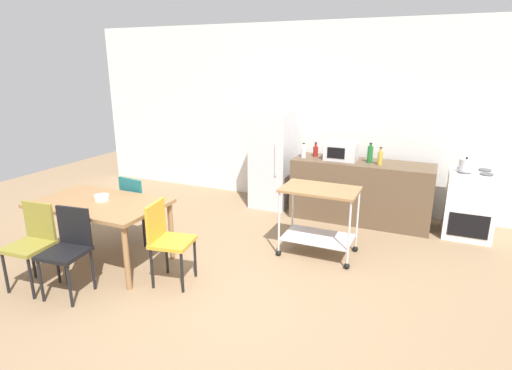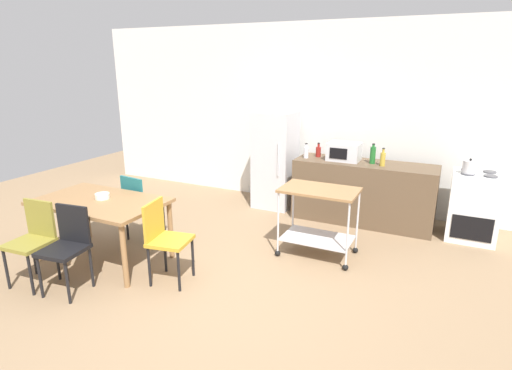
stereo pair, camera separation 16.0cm
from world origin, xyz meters
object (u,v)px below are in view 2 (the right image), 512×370
object	(u,v)px
chair_olive	(33,237)
chair_mustard	(164,236)
chair_black	(67,243)
fruit_bowl	(102,196)
bottle_soda	(306,152)
bottle_sparkling_water	(318,151)
microwave	(344,152)
kettle	(470,167)
bottle_vinegar	(373,155)
stove_oven	(474,206)
refrigerator	(275,160)
bottle_sesame_oil	(383,159)
kitchen_cart	(319,211)
dining_table	(100,207)
chair_teal	(140,203)

from	to	relation	value
chair_olive	chair_mustard	xyz separation A→B (m)	(1.23, 0.62, 0.00)
chair_mustard	chair_black	size ratio (longest dim) A/B	1.00
fruit_bowl	chair_mustard	bearing A→B (deg)	-8.04
chair_black	bottle_soda	distance (m)	3.51
chair_black	fruit_bowl	distance (m)	0.80
chair_olive	bottle_sparkling_water	distance (m)	3.96
chair_olive	microwave	world-z (taller)	microwave
chair_black	kettle	xyz separation A→B (m)	(3.64, 3.17, 0.48)
bottle_soda	bottle_vinegar	distance (m)	0.97
bottle_vinegar	chair_black	bearing A→B (deg)	-126.52
chair_black	chair_olive	bearing A→B (deg)	178.07
chair_black	bottle_vinegar	distance (m)	4.07
stove_oven	microwave	xyz separation A→B (m)	(-1.77, -0.01, 0.58)
refrigerator	fruit_bowl	distance (m)	2.84
chair_black	bottle_sesame_oil	xyz separation A→B (m)	(2.56, 3.16, 0.48)
kitchen_cart	kettle	distance (m)	2.08
chair_mustard	bottle_sparkling_water	xyz separation A→B (m)	(0.80, 2.75, 0.47)
kitchen_cart	bottle_soda	distance (m)	1.48
kitchen_cart	bottle_sesame_oil	xyz separation A→B (m)	(0.50, 1.27, 0.43)
bottle_soda	kettle	size ratio (longest dim) A/B	0.93
chair_olive	kitchen_cart	xyz separation A→B (m)	(2.51, 1.93, 0.05)
dining_table	bottle_sesame_oil	xyz separation A→B (m)	(2.76, 2.49, 0.33)
chair_mustard	stove_oven	distance (m)	4.02
chair_teal	bottle_sparkling_water	distance (m)	2.72
chair_black	stove_oven	size ratio (longest dim) A/B	0.97
chair_olive	chair_mustard	world-z (taller)	same
stove_oven	bottle_sparkling_water	distance (m)	2.24
dining_table	refrigerator	bearing A→B (deg)	68.46
stove_oven	fruit_bowl	distance (m)	4.73
bottle_vinegar	fruit_bowl	distance (m)	3.64
microwave	kitchen_cart	bearing A→B (deg)	-87.13
bottle_sparkling_water	kettle	distance (m)	2.06
chair_olive	microwave	xyz separation A→B (m)	(2.44, 3.31, 0.51)
chair_teal	microwave	size ratio (longest dim) A/B	1.93
chair_black	bottle_soda	bearing A→B (deg)	58.41
chair_olive	fruit_bowl	size ratio (longest dim) A/B	5.47
chair_black	bottle_sesame_oil	bearing A→B (deg)	43.76
chair_black	chair_teal	bearing A→B (deg)	90.80
stove_oven	chair_olive	bearing A→B (deg)	-141.76
refrigerator	chair_olive	bearing A→B (deg)	-111.06
kitchen_cart	bottle_vinegar	bearing A→B (deg)	75.57
refrigerator	bottle_sesame_oil	bearing A→B (deg)	-6.64
bottle_sparkling_water	fruit_bowl	distance (m)	3.17
chair_black	kettle	size ratio (longest dim) A/B	3.71
bottle_sparkling_water	fruit_bowl	xyz separation A→B (m)	(-1.79, -2.61, -0.20)
chair_black	bottle_soda	size ratio (longest dim) A/B	3.98
bottle_soda	bottle_sesame_oil	size ratio (longest dim) A/B	0.89
chair_olive	bottle_soda	xyz separation A→B (m)	(1.89, 3.21, 0.47)
dining_table	bottle_sesame_oil	size ratio (longest dim) A/B	5.94
chair_mustard	stove_oven	world-z (taller)	stove_oven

